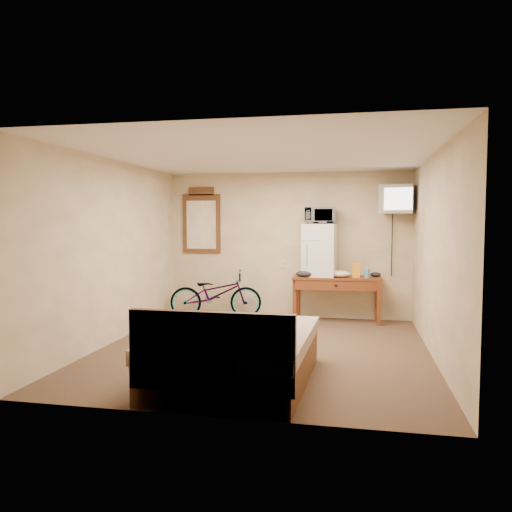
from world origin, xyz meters
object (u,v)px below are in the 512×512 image
(microwave, at_px, (320,215))
(crt_television, at_px, (397,199))
(wall_mirror, at_px, (202,221))
(desk, at_px, (337,283))
(blue_cup, at_px, (367,273))
(bed, at_px, (235,354))
(mini_fridge, at_px, (320,250))
(bicycle, at_px, (216,294))

(microwave, bearing_deg, crt_television, -5.25)
(wall_mirror, bearing_deg, crt_television, -4.30)
(desk, bearing_deg, microwave, 171.30)
(blue_cup, relative_size, bed, 0.07)
(microwave, relative_size, blue_cup, 3.44)
(mini_fridge, bearing_deg, bed, -100.21)
(mini_fridge, distance_m, bed, 3.59)
(bicycle, bearing_deg, mini_fridge, -99.37)
(mini_fridge, bearing_deg, bicycle, -177.03)
(wall_mirror, xyz_separation_m, bicycle, (0.35, -0.32, -1.25))
(microwave, distance_m, blue_cup, 1.22)
(desk, bearing_deg, bicycle, -178.65)
(desk, xyz_separation_m, blue_cup, (0.49, -0.06, 0.18))
(bed, bearing_deg, crt_television, 61.53)
(mini_fridge, bearing_deg, wall_mirror, 173.78)
(microwave, height_order, bed, microwave)
(wall_mirror, bearing_deg, desk, -6.51)
(wall_mirror, distance_m, bicycle, 1.34)
(bed, bearing_deg, desk, 75.04)
(desk, distance_m, bed, 3.51)
(desk, xyz_separation_m, wall_mirror, (-2.41, 0.27, 1.03))
(mini_fridge, height_order, microwave, microwave)
(desk, distance_m, bicycle, 2.07)
(crt_television, height_order, bicycle, crt_television)
(mini_fridge, distance_m, microwave, 0.57)
(wall_mirror, distance_m, bed, 4.18)
(mini_fridge, relative_size, blue_cup, 5.98)
(blue_cup, xyz_separation_m, bicycle, (-2.55, 0.01, -0.41))
(blue_cup, bearing_deg, desk, 173.30)
(wall_mirror, relative_size, bed, 0.57)
(crt_television, distance_m, bed, 4.23)
(crt_television, relative_size, bicycle, 0.41)
(wall_mirror, bearing_deg, mini_fridge, -6.22)
(desk, relative_size, mini_fridge, 1.68)
(blue_cup, distance_m, wall_mirror, 3.04)
(bicycle, relative_size, bed, 0.77)
(bed, bearing_deg, wall_mirror, 112.42)
(wall_mirror, bearing_deg, microwave, -6.22)
(desk, distance_m, blue_cup, 0.53)
(mini_fridge, height_order, bed, mini_fridge)
(blue_cup, distance_m, bed, 3.64)
(microwave, xyz_separation_m, bicycle, (-1.77, -0.09, -1.35))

